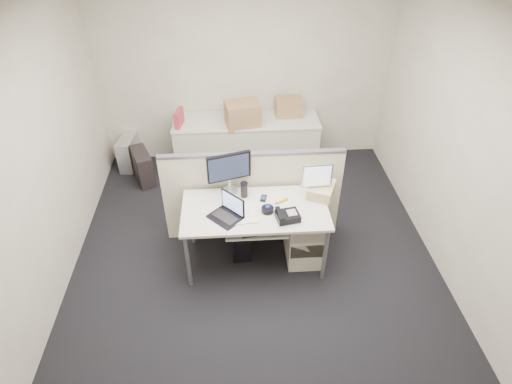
{
  "coord_description": "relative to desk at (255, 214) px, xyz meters",
  "views": [
    {
      "loc": [
        -0.22,
        -3.38,
        3.51
      ],
      "look_at": [
        0.02,
        0.15,
        0.83
      ],
      "focal_mm": 30.0,
      "sensor_mm": 36.0,
      "label": 1
    }
  ],
  "objects": [
    {
      "name": "trackball",
      "position": [
        0.13,
        -0.05,
        0.09
      ],
      "size": [
        0.16,
        0.16,
        0.05
      ],
      "primitive_type": "cylinder",
      "rotation": [
        0.0,
        0.0,
        -0.27
      ],
      "color": "black",
      "rests_on": "desk"
    },
    {
      "name": "cubicle_partition",
      "position": [
        0.0,
        0.45,
        -0.11
      ],
      "size": [
        2.0,
        0.06,
        1.1
      ],
      "primitive_type": "cube",
      "color": "beige",
      "rests_on": "floor"
    },
    {
      "name": "banana",
      "position": [
        0.28,
        0.1,
        0.09
      ],
      "size": [
        0.18,
        0.12,
        0.04
      ],
      "primitive_type": "ellipsoid",
      "rotation": [
        0.0,
        0.0,
        0.48
      ],
      "color": "yellow",
      "rests_on": "desk"
    },
    {
      "name": "cardboard_box_right",
      "position": [
        0.6,
        2.05,
        0.19
      ],
      "size": [
        0.36,
        0.28,
        0.26
      ],
      "primitive_type": "cube",
      "rotation": [
        0.0,
        0.0,
        -0.01
      ],
      "color": "#8D6543",
      "rests_on": "back_counter"
    },
    {
      "name": "manila_folders",
      "position": [
        0.72,
        0.2,
        0.13
      ],
      "size": [
        0.36,
        0.4,
        0.12
      ],
      "primitive_type": "cube",
      "rotation": [
        0.0,
        0.0,
        -0.42
      ],
      "color": "tan",
      "rests_on": "desk"
    },
    {
      "name": "desk_phone",
      "position": [
        0.31,
        -0.18,
        0.1
      ],
      "size": [
        0.25,
        0.22,
        0.07
      ],
      "primitive_type": "cube",
      "rotation": [
        0.0,
        0.0,
        0.18
      ],
      "color": "black",
      "rests_on": "desk"
    },
    {
      "name": "wall_left",
      "position": [
        -2.0,
        0.0,
        0.69
      ],
      "size": [
        0.02,
        4.5,
        2.7
      ],
      "primitive_type": "cube",
      "color": "beige",
      "rests_on": "ground"
    },
    {
      "name": "paper_stack",
      "position": [
        -0.12,
        -0.08,
        0.07
      ],
      "size": [
        0.28,
        0.34,
        0.01
      ],
      "primitive_type": "cube",
      "rotation": [
        0.0,
        0.0,
        0.14
      ],
      "color": "silver",
      "rests_on": "desk"
    },
    {
      "name": "wall_back",
      "position": [
        0.0,
        2.25,
        0.69
      ],
      "size": [
        4.0,
        0.02,
        2.7
      ],
      "primitive_type": "cube",
      "color": "beige",
      "rests_on": "ground"
    },
    {
      "name": "wall_right",
      "position": [
        2.0,
        0.0,
        0.69
      ],
      "size": [
        0.02,
        4.5,
        2.7
      ],
      "primitive_type": "cube",
      "color": "beige",
      "rests_on": "ground"
    },
    {
      "name": "keyboard",
      "position": [
        0.05,
        -0.22,
        -0.02
      ],
      "size": [
        0.44,
        0.21,
        0.02
      ],
      "primitive_type": "cube",
      "rotation": [
        0.0,
        0.0,
        0.15
      ],
      "color": "black",
      "rests_on": "keyboard_tray"
    },
    {
      "name": "pc_tower_desk",
      "position": [
        -0.15,
        0.2,
        -0.43
      ],
      "size": [
        0.21,
        0.5,
        0.46
      ],
      "primitive_type": "cube",
      "rotation": [
        0.0,
        0.0,
        0.02
      ],
      "color": "black",
      "rests_on": "floor"
    },
    {
      "name": "cellphone",
      "position": [
        0.1,
        0.16,
        0.07
      ],
      "size": [
        0.08,
        0.12,
        0.01
      ],
      "primitive_type": "cube",
      "rotation": [
        0.0,
        0.0,
        -0.24
      ],
      "color": "black",
      "rests_on": "desk"
    },
    {
      "name": "keyboard_tray",
      "position": [
        0.0,
        -0.18,
        -0.04
      ],
      "size": [
        0.62,
        0.32,
        0.02
      ],
      "primitive_type": "cube",
      "color": "beige",
      "rests_on": "desk"
    },
    {
      "name": "pc_tower_spare_dark",
      "position": [
        -1.45,
        1.63,
        -0.43
      ],
      "size": [
        0.37,
        0.53,
        0.46
      ],
      "primitive_type": "cube",
      "rotation": [
        0.0,
        0.0,
        0.39
      ],
      "color": "black",
      "rests_on": "floor"
    },
    {
      "name": "sticky_pad",
      "position": [
        -0.03,
        -0.18,
        0.07
      ],
      "size": [
        0.11,
        0.11,
        0.01
      ],
      "primitive_type": "cube",
      "rotation": [
        0.0,
        0.0,
        -0.35
      ],
      "color": "#F4FC40",
      "rests_on": "desk"
    },
    {
      "name": "travel_mug",
      "position": [
        -0.1,
        0.22,
        0.15
      ],
      "size": [
        0.08,
        0.08,
        0.16
      ],
      "primitive_type": "cylinder",
      "rotation": [
        0.0,
        0.0,
        0.09
      ],
      "color": "black",
      "rests_on": "desk"
    },
    {
      "name": "laptop",
      "position": [
        -0.31,
        -0.13,
        0.18
      ],
      "size": [
        0.39,
        0.39,
        0.23
      ],
      "primitive_type": "cube",
      "rotation": [
        0.0,
        0.0,
        -0.8
      ],
      "color": "black",
      "rests_on": "desk"
    },
    {
      "name": "red_binder",
      "position": [
        -0.9,
        1.83,
        0.18
      ],
      "size": [
        0.11,
        0.27,
        0.25
      ],
      "primitive_type": "cube",
      "rotation": [
        0.0,
        0.0,
        -0.19
      ],
      "color": "#AB2A3A",
      "rests_on": "back_counter"
    },
    {
      "name": "back_counter",
      "position": [
        0.0,
        1.93,
        -0.3
      ],
      "size": [
        2.0,
        0.6,
        0.72
      ],
      "primitive_type": "cube",
      "color": "beige",
      "rests_on": "floor"
    },
    {
      "name": "drawer_pedestal",
      "position": [
        0.55,
        0.05,
        -0.34
      ],
      "size": [
        0.4,
        0.55,
        0.65
      ],
      "primitive_type": "cube",
      "color": "beige",
      "rests_on": "floor"
    },
    {
      "name": "desk",
      "position": [
        0.0,
        0.0,
        0.0
      ],
      "size": [
        1.5,
        0.75,
        0.73
      ],
      "color": "beige",
      "rests_on": "floor"
    },
    {
      "name": "pc_tower_spare_silver",
      "position": [
        -1.7,
        2.03,
        -0.43
      ],
      "size": [
        0.27,
        0.52,
        0.47
      ],
      "primitive_type": "cube",
      "rotation": [
        0.0,
        0.0,
        -0.14
      ],
      "color": "#B7B7BC",
      "rests_on": "floor"
    },
    {
      "name": "cardboard_box_left",
      "position": [
        -0.05,
        1.81,
        0.22
      ],
      "size": [
        0.5,
        0.41,
        0.33
      ],
      "primitive_type": "cube",
      "rotation": [
        0.0,
        0.0,
        0.18
      ],
      "color": "#8D6543",
      "rests_on": "back_counter"
    },
    {
      "name": "monitor_main",
      "position": [
        -0.25,
        0.32,
        0.3
      ],
      "size": [
        0.5,
        0.3,
        0.47
      ],
      "primitive_type": "cube",
      "rotation": [
        0.0,
        0.0,
        0.28
      ],
      "color": "black",
      "rests_on": "desk"
    },
    {
      "name": "monitor_small",
      "position": [
        0.65,
        0.18,
        0.26
      ],
      "size": [
        0.33,
        0.18,
        0.39
      ],
      "primitive_type": "cube",
      "rotation": [
        0.0,
        0.0,
        0.06
      ],
      "color": "#B7B7BC",
      "rests_on": "desk"
    },
    {
      "name": "ceiling",
      "position": [
        0.0,
        0.0,
        2.04
      ],
      "size": [
        4.0,
        4.5,
        0.01
      ],
      "primitive_type": "cube",
      "color": "white",
      "rests_on": "ground"
    },
    {
      "name": "floor",
      "position": [
        0.0,
        0.0,
        -0.67
      ],
      "size": [
        4.0,
        4.5,
        0.01
      ],
      "primitive_type": "cube",
      "color": "black",
      "rests_on": "ground"
    }
  ]
}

